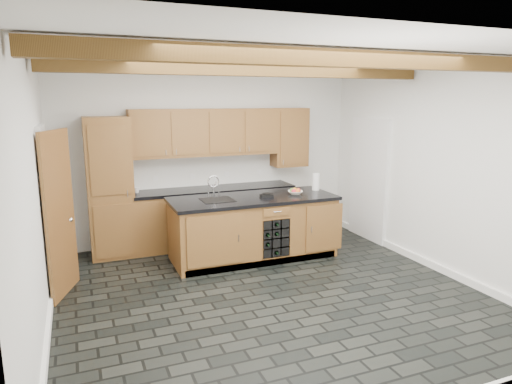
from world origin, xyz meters
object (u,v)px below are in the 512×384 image
Objects in this scene: kitchen_scale at (267,195)px; fruit_bowl at (295,192)px; island at (254,228)px; paper_towel at (316,182)px.

fruit_bowl is at bearing 7.75° from kitchen_scale.
island is at bearing 177.14° from fruit_bowl.
fruit_bowl is 0.84× the size of paper_towel.
island is 11.18× the size of fruit_bowl.
kitchen_scale is at bearing -177.75° from fruit_bowl.
fruit_bowl is (0.66, -0.03, 0.49)m from island.
paper_towel reaches higher than island.
paper_towel is (0.93, 0.19, 0.10)m from kitchen_scale.
island is 12.59× the size of kitchen_scale.
kitchen_scale is 0.89× the size of fruit_bowl.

